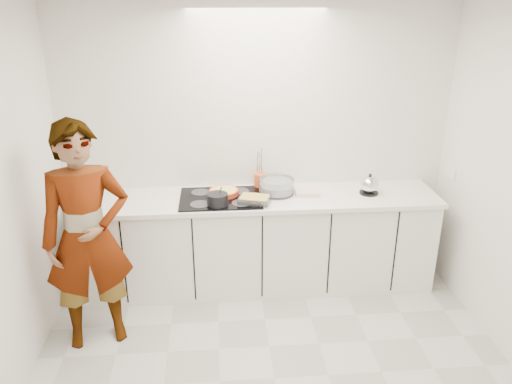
{
  "coord_description": "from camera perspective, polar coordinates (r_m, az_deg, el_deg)",
  "views": [
    {
      "loc": [
        -0.37,
        -2.85,
        2.62
      ],
      "look_at": [
        -0.05,
        1.05,
        1.05
      ],
      "focal_mm": 35.0,
      "sensor_mm": 36.0,
      "label": 1
    }
  ],
  "objects": [
    {
      "name": "kettle",
      "position": [
        4.64,
        12.83,
        0.75
      ],
      "size": [
        0.19,
        0.19,
        0.19
      ],
      "color": "black",
      "rests_on": "countertop"
    },
    {
      "name": "mixing_bowl",
      "position": [
        4.53,
        2.42,
        0.58
      ],
      "size": [
        0.38,
        0.38,
        0.14
      ],
      "color": "silver",
      "rests_on": "countertop"
    },
    {
      "name": "wall_back",
      "position": [
        4.66,
        0.06,
        5.39
      ],
      "size": [
        3.6,
        0.0,
        2.6
      ],
      "primitive_type": "cube",
      "color": "silver",
      "rests_on": "ground"
    },
    {
      "name": "hob",
      "position": [
        4.45,
        -4.07,
        -0.7
      ],
      "size": [
        0.72,
        0.54,
        0.01
      ],
      "primitive_type": "cube",
      "color": "black",
      "rests_on": "countertop"
    },
    {
      "name": "tea_towel",
      "position": [
        4.56,
        5.87,
        -0.08
      ],
      "size": [
        0.22,
        0.17,
        0.03
      ],
      "primitive_type": "cube",
      "rotation": [
        0.0,
        0.0,
        -0.06
      ],
      "color": "white",
      "rests_on": "countertop"
    },
    {
      "name": "baking_dish",
      "position": [
        4.33,
        -0.17,
        -0.8
      ],
      "size": [
        0.31,
        0.26,
        0.05
      ],
      "color": "silver",
      "rests_on": "hob"
    },
    {
      "name": "countertop",
      "position": [
        4.5,
        0.4,
        -0.79
      ],
      "size": [
        3.24,
        0.64,
        0.04
      ],
      "primitive_type": "cube",
      "color": "white",
      "rests_on": "base_cabinets"
    },
    {
      "name": "tart_dish",
      "position": [
        4.51,
        -3.69,
        0.02
      ],
      "size": [
        0.34,
        0.34,
        0.04
      ],
      "color": "red",
      "rests_on": "hob"
    },
    {
      "name": "utensil_crock",
      "position": [
        4.68,
        0.44,
        1.32
      ],
      "size": [
        0.15,
        0.15,
        0.14
      ],
      "primitive_type": "cylinder",
      "rotation": [
        0.0,
        0.0,
        0.44
      ],
      "color": "#D15A2E",
      "rests_on": "countertop"
    },
    {
      "name": "saucepan",
      "position": [
        4.28,
        -4.42,
        -0.83
      ],
      "size": [
        0.23,
        0.23,
        0.17
      ],
      "color": "black",
      "rests_on": "hob"
    },
    {
      "name": "base_cabinets",
      "position": [
        4.69,
        0.38,
        -5.92
      ],
      "size": [
        3.2,
        0.58,
        0.87
      ],
      "primitive_type": "cube",
      "color": "white",
      "rests_on": "floor"
    },
    {
      "name": "floor",
      "position": [
        3.89,
        2.13,
        -20.5
      ],
      "size": [
        3.6,
        3.2,
        0.0
      ],
      "primitive_type": "cube",
      "color": "beige",
      "rests_on": "ground"
    },
    {
      "name": "cook",
      "position": [
        3.98,
        -18.72,
        -4.96
      ],
      "size": [
        0.75,
        0.59,
        1.81
      ],
      "primitive_type": "imported",
      "rotation": [
        0.0,
        0.0,
        0.26
      ],
      "color": "white",
      "rests_on": "floor"
    }
  ]
}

